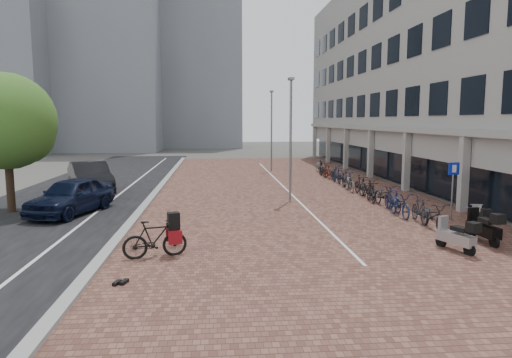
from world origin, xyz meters
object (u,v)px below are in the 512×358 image
Objects in this scene: car_dark at (90,178)px; hero_bike at (155,238)px; scooter_mid at (483,227)px; scooter_front at (480,219)px; parking_sign at (453,182)px; scooter_back at (456,235)px; car_navy at (71,196)px.

hero_bike is at bearing -91.02° from car_dark.
hero_bike is 1.19× the size of scooter_mid.
scooter_front is (16.20, -10.50, -0.37)m from car_dark.
car_dark reaches higher than scooter_front.
parking_sign is at bearing -50.72° from car_dark.
parking_sign is at bearing 44.33° from scooter_back.
hero_bike is 10.39m from scooter_mid.
car_dark is at bearing 118.71° from scooter_back.
car_dark is 3.43× the size of scooter_back.
scooter_front is at bearing 57.71° from scooter_mid.
car_navy is at bearing 153.22° from scooter_mid.
car_dark is at bearing 137.96° from scooter_mid.
parking_sign reaches higher than scooter_back.
scooter_front is 0.86× the size of scooter_mid.
car_dark reaches higher than scooter_mid.
scooter_back is (-2.10, -2.21, 0.04)m from scooter_front.
car_dark reaches higher than car_navy.
parking_sign reaches higher than scooter_front.
hero_bike reaches higher than scooter_front.
scooter_back reaches higher than scooter_front.
car_navy is 7.99m from hero_bike.
car_dark is 3.70× the size of scooter_front.
scooter_back is (13.35, -6.86, -0.26)m from car_navy.
car_dark is at bearing 114.59° from car_navy.
scooter_front is at bearing -100.20° from parking_sign.
car_dark is 2.68× the size of hero_bike.
scooter_mid is at bearing 11.54° from scooter_back.
scooter_mid is 1.08× the size of scooter_back.
scooter_front is 0.60× the size of parking_sign.
hero_bike is (5.09, -12.56, -0.27)m from car_dark.
scooter_mid is at bearing -101.16° from hero_bike.
parking_sign is (15.46, -2.63, 0.76)m from car_navy.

